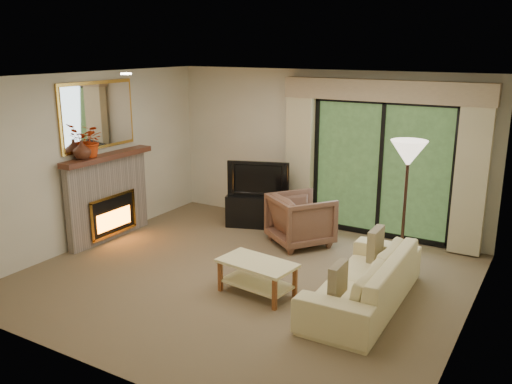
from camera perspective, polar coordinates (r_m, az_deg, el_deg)
The scene contains 22 objects.
floor at distance 7.28m, azimuth -1.21°, elevation -8.93°, with size 5.50×5.50×0.00m, color brown.
ceiling at distance 6.65m, azimuth -1.34°, elevation 11.97°, with size 5.50×5.50×0.00m, color silver.
wall_back at distance 9.02m, azimuth 7.13°, elevation 4.40°, with size 5.00×5.00×0.00m, color beige.
wall_front at distance 5.00m, azimuth -16.60°, elevation -5.08°, with size 5.00×5.00×0.00m, color beige.
wall_left at distance 8.59m, azimuth -17.11°, elevation 3.29°, with size 5.00×5.00×0.00m, color beige.
wall_right at distance 5.93m, azimuth 21.96°, elevation -2.34°, with size 5.00×5.00×0.00m, color beige.
fireplace at distance 8.77m, azimuth -15.31°, elevation -0.47°, with size 0.24×1.70×1.37m, color gray, non-canonical shape.
mirror at distance 8.59m, azimuth -16.30°, elevation 7.76°, with size 0.07×1.45×1.02m, color gold, non-canonical shape.
sliding_door at distance 8.68m, azimuth 13.02°, elevation 2.34°, with size 2.26×0.10×2.16m, color black, non-canonical shape.
curtain_left at distance 9.04m, azimuth 4.67°, elevation 3.84°, with size 0.45×0.18×2.35m, color #BEB087.
curtain_right at distance 8.26m, azimuth 21.76°, elevation 1.70°, with size 0.45×0.18×2.35m, color #BEB087.
cornice at distance 8.41m, azimuth 13.33°, elevation 10.35°, with size 3.20×0.24×0.32m, color tan.
media_console at distance 9.19m, azimuth 0.34°, elevation -1.92°, with size 1.07×0.48×0.54m, color black.
tv at distance 9.04m, azimuth 0.35°, elevation 1.52°, with size 1.03×0.13×0.60m, color black.
armchair at distance 8.32m, azimuth 4.74°, elevation -2.91°, with size 0.84×0.86×0.79m, color brown.
sofa at distance 6.58m, azimuth 11.23°, elevation -8.96°, with size 2.17×0.85×0.63m, color beige.
pillow_near at distance 5.97m, azimuth 8.62°, elevation -9.13°, with size 0.10×0.37×0.37m, color #4E3E21.
pillow_far at distance 7.07m, azimuth 12.47°, elevation -5.34°, with size 0.11×0.40×0.40m, color #4E3E21.
coffee_table at distance 6.73m, azimuth 0.12°, elevation -9.02°, with size 0.94×0.52×0.43m, color beige, non-canonical shape.
floor_lamp at distance 7.47m, azimuth 15.37°, elevation -1.53°, with size 0.48×0.48×1.79m, color beige, non-canonical shape.
vase at distance 8.28m, azimuth -17.85°, elevation 4.26°, with size 0.26×0.26×0.27m, color #4C2517.
branches at distance 8.38m, azimuth -17.02°, elevation 5.17°, with size 0.43×0.37×0.48m, color #C2380F.
Camera 1 is at (3.50, -5.64, 2.98)m, focal length 38.00 mm.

